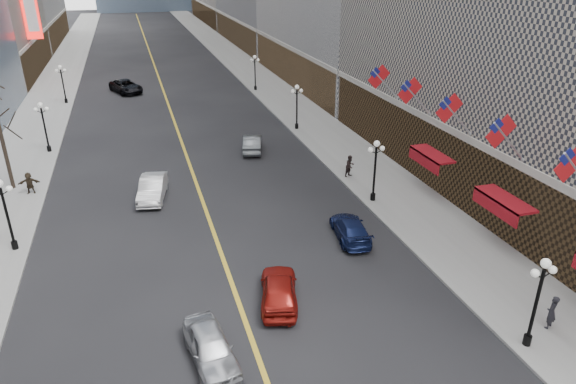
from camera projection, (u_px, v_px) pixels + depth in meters
sidewalk_east at (264, 83)px, 72.60m from camera, size 6.00×230.00×0.15m
sidewalk_west at (51, 97)px, 65.18m from camera, size 6.00×230.00×0.15m
lane_line at (158, 75)px, 77.63m from camera, size 0.25×200.00×0.02m
streetlamp_east_0 at (538, 294)px, 22.09m from camera, size 1.26×0.44×4.52m
streetlamp_east_1 at (375, 164)px, 36.02m from camera, size 1.26×0.44×4.52m
streetlamp_east_2 at (297, 102)px, 51.69m from camera, size 1.26×0.44×4.52m
streetlamp_east_3 at (255, 69)px, 67.37m from camera, size 1.26×0.44×4.52m
streetlamp_west_1 at (5, 208)px, 29.76m from camera, size 1.26×0.44×4.52m
streetlamp_west_2 at (44, 122)px, 45.43m from camera, size 1.26×0.44×4.52m
streetlamp_west_3 at (62, 80)px, 61.11m from camera, size 1.26×0.44×4.52m
flag_1 at (574, 166)px, 23.81m from camera, size 2.87×0.12×2.87m
flag_2 at (503, 134)px, 28.17m from camera, size 2.87×0.12×2.87m
flag_3 at (451, 111)px, 32.52m from camera, size 2.87×0.12×2.87m
flag_4 at (412, 93)px, 36.88m from camera, size 2.87×0.12×2.87m
flag_5 at (381, 79)px, 41.23m from camera, size 2.87×0.12×2.87m
awning_b at (502, 201)px, 30.12m from camera, size 1.40×4.00×0.93m
awning_c at (430, 156)px, 37.09m from camera, size 1.40×4.00×0.93m
car_nb_near at (211, 347)px, 22.17m from camera, size 2.29×4.57×1.49m
car_nb_mid at (152, 188)px, 37.45m from camera, size 2.59×5.09×1.60m
car_nb_far at (126, 86)px, 67.30m from camera, size 4.74×6.58×1.66m
car_sb_near at (350, 229)px, 32.11m from camera, size 2.51×4.83×1.34m
car_sb_mid at (279, 289)px, 26.01m from camera, size 2.95×4.89×1.56m
car_sb_far at (252, 143)px, 46.77m from camera, size 2.70×4.81×1.50m
ped_ne_corner at (552, 312)px, 23.94m from camera, size 0.77×0.69×1.74m
ped_east_walk at (350, 166)px, 40.85m from camera, size 0.98×0.79×1.77m
ped_west_far at (29, 183)px, 37.89m from camera, size 1.53×0.46×1.64m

